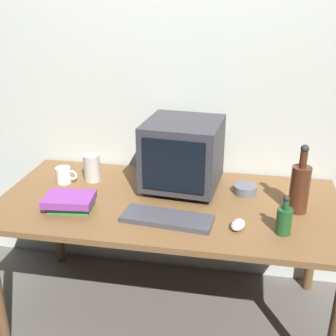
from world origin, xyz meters
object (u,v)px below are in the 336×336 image
(keyboard, at_px, (167,218))
(book_stack, at_px, (70,202))
(cd_spindle, at_px, (245,189))
(mug, at_px, (64,175))
(computer_mouse, at_px, (238,225))
(bottle_tall, at_px, (300,187))
(crt_monitor, at_px, (183,154))
(metal_canister, at_px, (92,168))
(bottle_short, at_px, (284,220))

(keyboard, distance_m, book_stack, 0.48)
(cd_spindle, bearing_deg, book_stack, -158.05)
(book_stack, relative_size, mug, 2.07)
(computer_mouse, xyz_separation_m, book_stack, (-0.80, 0.03, 0.02))
(keyboard, xyz_separation_m, bottle_tall, (0.60, 0.21, 0.11))
(keyboard, bearing_deg, crt_monitor, 93.57)
(book_stack, bearing_deg, mug, 118.20)
(book_stack, bearing_deg, computer_mouse, -2.20)
(computer_mouse, bearing_deg, bottle_tall, 52.68)
(keyboard, height_order, mug, mug)
(bottle_tall, distance_m, metal_canister, 1.10)
(bottle_tall, xyz_separation_m, mug, (-1.23, 0.10, -0.08))
(keyboard, xyz_separation_m, mug, (-0.64, 0.31, 0.03))
(keyboard, relative_size, computer_mouse, 4.20)
(keyboard, height_order, cd_spindle, cd_spindle)
(keyboard, height_order, book_stack, book_stack)
(computer_mouse, distance_m, bottle_short, 0.20)
(computer_mouse, bearing_deg, bottle_short, 12.79)
(bottle_tall, relative_size, bottle_short, 1.85)
(computer_mouse, height_order, book_stack, book_stack)
(crt_monitor, distance_m, metal_canister, 0.52)
(computer_mouse, xyz_separation_m, mug, (-0.96, 0.32, 0.03))
(bottle_tall, xyz_separation_m, metal_canister, (-1.09, 0.16, -0.05))
(bottle_short, bearing_deg, mug, 164.27)
(book_stack, bearing_deg, bottle_short, -2.14)
(crt_monitor, bearing_deg, book_stack, -145.24)
(computer_mouse, xyz_separation_m, bottle_tall, (0.28, 0.21, 0.11))
(cd_spindle, bearing_deg, crt_monitor, 178.35)
(crt_monitor, height_order, metal_canister, crt_monitor)
(book_stack, height_order, mug, mug)
(bottle_short, relative_size, cd_spindle, 1.53)
(crt_monitor, distance_m, bottle_tall, 0.61)
(bottle_tall, height_order, mug, bottle_tall)
(crt_monitor, relative_size, bottle_short, 2.28)
(computer_mouse, relative_size, mug, 0.83)
(computer_mouse, relative_size, book_stack, 0.40)
(bottle_tall, bearing_deg, cd_spindle, 148.91)
(keyboard, relative_size, cd_spindle, 3.50)
(cd_spindle, bearing_deg, mug, -177.27)
(bottle_short, bearing_deg, bottle_tall, 70.09)
(book_stack, relative_size, cd_spindle, 2.07)
(computer_mouse, relative_size, bottle_tall, 0.30)
(computer_mouse, bearing_deg, metal_canister, 169.91)
(bottle_short, height_order, mug, bottle_short)
(mug, relative_size, metal_canister, 0.80)
(metal_canister, bearing_deg, bottle_short, -20.78)
(keyboard, distance_m, bottle_short, 0.52)
(keyboard, bearing_deg, metal_canister, 148.90)
(mug, bearing_deg, cd_spindle, 2.73)
(bottle_tall, relative_size, book_stack, 1.36)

